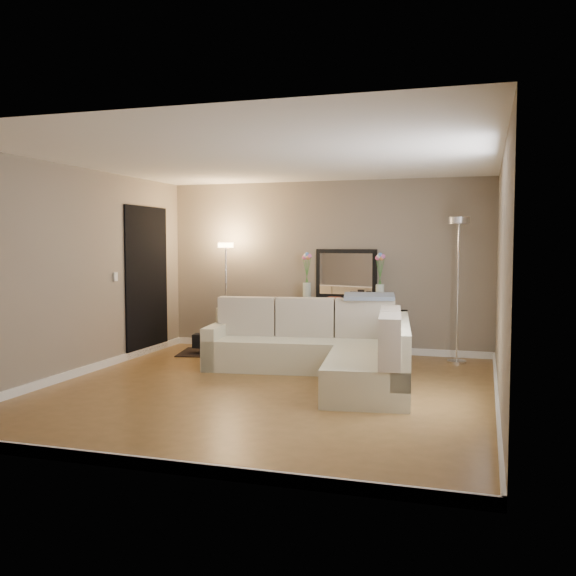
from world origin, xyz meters
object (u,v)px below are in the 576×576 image
(console_table, at_px, (337,323))
(floor_lamp_unlit, at_px, (458,260))
(floor_lamp_lit, at_px, (226,274))
(sectional_sofa, at_px, (329,349))

(console_table, relative_size, floor_lamp_unlit, 0.68)
(floor_lamp_lit, height_order, floor_lamp_unlit, floor_lamp_unlit)
(floor_lamp_lit, distance_m, floor_lamp_unlit, 3.49)
(floor_lamp_unlit, bearing_deg, floor_lamp_lit, 178.51)
(console_table, bearing_deg, sectional_sofa, -80.58)
(console_table, height_order, floor_lamp_lit, floor_lamp_lit)
(sectional_sofa, bearing_deg, console_table, 99.42)
(floor_lamp_lit, bearing_deg, floor_lamp_unlit, -1.49)
(floor_lamp_lit, bearing_deg, console_table, 5.02)
(sectional_sofa, bearing_deg, floor_lamp_lit, 143.86)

